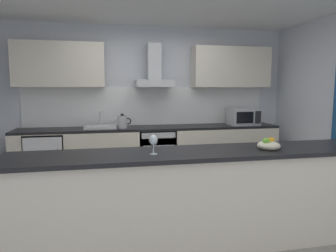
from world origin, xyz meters
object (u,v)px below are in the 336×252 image
at_px(wine_glass, 153,141).
at_px(range_hood, 154,73).
at_px(sink, 100,127).
at_px(fruit_bowl, 269,145).
at_px(kettle, 122,122).
at_px(microwave, 243,116).
at_px(oven, 156,153).
at_px(refrigerator, 47,160).

bearing_deg(wine_glass, range_hood, 80.74).
xyz_separation_m(sink, fruit_bowl, (1.64, -2.31, 0.06)).
height_order(kettle, range_hood, range_hood).
bearing_deg(wine_glass, kettle, 93.88).
distance_m(microwave, wine_glass, 3.00).
bearing_deg(oven, kettle, -176.50).
xyz_separation_m(refrigerator, kettle, (1.18, -0.03, 0.58)).
xyz_separation_m(range_hood, fruit_bowl, (0.74, -2.43, -0.80)).
bearing_deg(microwave, oven, 178.97).
bearing_deg(wine_glass, sink, 102.31).
height_order(range_hood, wine_glass, range_hood).
xyz_separation_m(kettle, range_hood, (0.55, 0.16, 0.78)).
relative_size(kettle, range_hood, 0.40).
relative_size(kettle, fruit_bowl, 1.31).
bearing_deg(range_hood, kettle, -163.50).
relative_size(sink, range_hood, 0.69).
xyz_separation_m(range_hood, wine_glass, (-0.40, -2.43, -0.72)).
relative_size(range_hood, fruit_bowl, 3.27).
bearing_deg(oven, wine_glass, -99.77).
bearing_deg(range_hood, wine_glass, -99.26).
bearing_deg(sink, oven, -0.70).
xyz_separation_m(refrigerator, wine_glass, (1.34, -2.30, 0.65)).
xyz_separation_m(oven, microwave, (1.56, -0.03, 0.59)).
relative_size(refrigerator, microwave, 1.70).
distance_m(refrigerator, kettle, 1.32).
bearing_deg(refrigerator, kettle, -1.50).
height_order(refrigerator, microwave, microwave).
bearing_deg(range_hood, refrigerator, -175.64).
xyz_separation_m(refrigerator, sink, (0.83, 0.01, 0.50)).
height_order(oven, wine_glass, wine_glass).
bearing_deg(kettle, oven, 3.50).
bearing_deg(kettle, microwave, 0.16).
bearing_deg(range_hood, sink, -172.52).
distance_m(microwave, kettle, 2.11).
xyz_separation_m(microwave, fruit_bowl, (-0.82, -2.27, -0.06)).
relative_size(refrigerator, sink, 1.70).
xyz_separation_m(refrigerator, range_hood, (1.73, 0.13, 1.36)).
distance_m(refrigerator, sink, 0.97).
distance_m(kettle, range_hood, 0.97).
xyz_separation_m(microwave, wine_glass, (-1.95, -2.28, 0.02)).
relative_size(oven, kettle, 2.77).
height_order(refrigerator, sink, sink).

